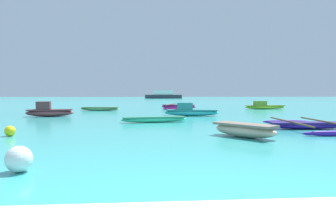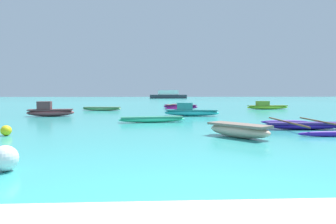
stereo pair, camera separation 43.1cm
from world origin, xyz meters
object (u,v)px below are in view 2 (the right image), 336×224
at_px(moored_boat_7, 152,119).
at_px(moored_boat_0, 304,125).
at_px(moored_boat_4, 180,107).
at_px(moored_boat_5, 50,111).
at_px(moored_boat_1, 102,108).
at_px(moored_boat_2, 190,111).
at_px(mooring_buoy_1, 5,158).
at_px(mooring_buoy_2, 6,130).
at_px(moored_boat_6, 267,106).
at_px(moored_boat_3, 239,130).
at_px(distant_ferry, 168,95).

bearing_deg(moored_boat_7, moored_boat_0, -36.37).
bearing_deg(moored_boat_0, moored_boat_7, 156.13).
distance_m(moored_boat_4, moored_boat_7, 13.32).
bearing_deg(moored_boat_4, moored_boat_5, -117.78).
bearing_deg(moored_boat_1, moored_boat_2, -38.91).
distance_m(moored_boat_1, mooring_buoy_1, 20.38).
bearing_deg(moored_boat_0, mooring_buoy_1, -142.14).
relative_size(moored_boat_0, mooring_buoy_2, 12.43).
relative_size(moored_boat_2, moored_boat_6, 0.90).
height_order(moored_boat_3, moored_boat_6, moored_boat_6).
xyz_separation_m(moored_boat_3, moored_boat_7, (-2.97, 5.46, -0.09)).
height_order(moored_boat_0, moored_boat_1, moored_boat_0).
bearing_deg(moored_boat_1, moored_boat_6, 9.24).
distance_m(moored_boat_6, mooring_buoy_2, 23.06).
bearing_deg(moored_boat_7, moored_boat_6, 39.30).
height_order(moored_boat_3, moored_boat_7, moored_boat_3).
relative_size(moored_boat_1, moored_boat_5, 1.11).
relative_size(moored_boat_4, moored_boat_7, 1.27).
bearing_deg(moored_boat_1, moored_boat_4, 22.57).
bearing_deg(distant_ferry, moored_boat_3, -91.17).
height_order(moored_boat_4, mooring_buoy_1, mooring_buoy_1).
relative_size(mooring_buoy_2, distant_ferry, 0.04).
relative_size(moored_boat_4, distant_ferry, 0.43).
xyz_separation_m(moored_boat_4, mooring_buoy_2, (-7.90, -17.66, -0.03)).
relative_size(moored_boat_3, mooring_buoy_2, 6.31).
bearing_deg(moored_boat_0, moored_boat_1, 131.10).
relative_size(moored_boat_4, moored_boat_5, 1.47).
distance_m(moored_boat_3, moored_boat_7, 6.22).
bearing_deg(moored_boat_1, moored_boat_5, -106.03).
bearing_deg(distant_ferry, moored_boat_2, -91.71).
xyz_separation_m(moored_boat_3, moored_boat_6, (7.78, 17.49, 0.01)).
bearing_deg(moored_boat_3, moored_boat_6, 117.96).
bearing_deg(moored_boat_7, mooring_buoy_2, -147.37).
relative_size(moored_boat_0, moored_boat_3, 1.97).
distance_m(moored_boat_1, moored_boat_2, 9.48).
bearing_deg(moored_boat_6, moored_boat_2, -141.35).
relative_size(moored_boat_7, mooring_buoy_1, 6.93).
height_order(moored_boat_2, moored_boat_6, moored_boat_2).
bearing_deg(moored_boat_1, distant_ferry, 85.67).
xyz_separation_m(moored_boat_2, mooring_buoy_1, (-5.40, -13.84, -0.06)).
bearing_deg(moored_boat_7, moored_boat_1, 103.30).
bearing_deg(moored_boat_6, moored_boat_4, 167.89).
distance_m(moored_boat_3, moored_boat_5, 13.79).
bearing_deg(distant_ferry, moored_boat_7, -93.69).
bearing_deg(mooring_buoy_1, moored_boat_0, 34.27).
distance_m(moored_boat_1, moored_boat_5, 6.75).
distance_m(moored_boat_4, distant_ferry, 56.85).
height_order(moored_boat_2, moored_boat_4, moored_boat_2).
bearing_deg(moored_boat_5, moored_boat_6, 15.19).
distance_m(moored_boat_5, moored_boat_6, 19.07).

